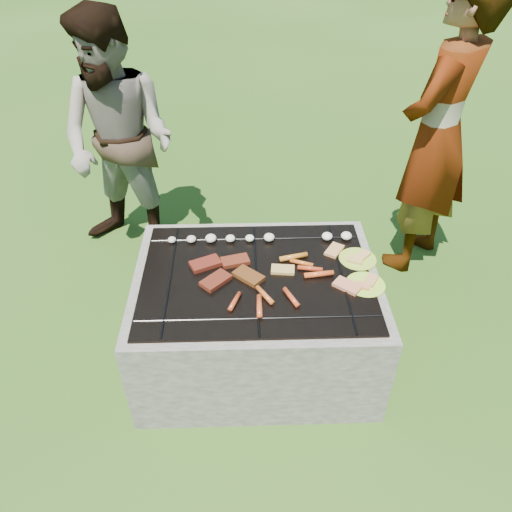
{
  "coord_description": "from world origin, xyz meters",
  "views": [
    {
      "loc": [
        -0.06,
        -2.0,
        2.31
      ],
      "look_at": [
        0.0,
        0.05,
        0.7
      ],
      "focal_mm": 35.0,
      "sensor_mm": 36.0,
      "label": 1
    }
  ],
  "objects_px": {
    "cook": "(437,136)",
    "bystander": "(120,143)",
    "plate_far": "(358,259)",
    "fire_pit": "(256,319)",
    "plate_near": "(366,285)"
  },
  "relations": [
    {
      "from": "cook",
      "to": "fire_pit",
      "type": "bearing_deg",
      "value": -9.75
    },
    {
      "from": "fire_pit",
      "to": "plate_near",
      "type": "xyz_separation_m",
      "value": [
        0.56,
        -0.09,
        0.33
      ]
    },
    {
      "from": "cook",
      "to": "plate_far",
      "type": "bearing_deg",
      "value": 4.66
    },
    {
      "from": "fire_pit",
      "to": "cook",
      "type": "bearing_deg",
      "value": 37.64
    },
    {
      "from": "plate_far",
      "to": "bystander",
      "type": "xyz_separation_m",
      "value": [
        -1.44,
        0.99,
        0.24
      ]
    },
    {
      "from": "plate_near",
      "to": "cook",
      "type": "relative_size",
      "value": 0.11
    },
    {
      "from": "plate_far",
      "to": "cook",
      "type": "xyz_separation_m",
      "value": [
        0.61,
        0.79,
        0.36
      ]
    },
    {
      "from": "fire_pit",
      "to": "bystander",
      "type": "height_order",
      "value": "bystander"
    },
    {
      "from": "fire_pit",
      "to": "plate_far",
      "type": "height_order",
      "value": "plate_far"
    },
    {
      "from": "cook",
      "to": "bystander",
      "type": "distance_m",
      "value": 2.07
    },
    {
      "from": "fire_pit",
      "to": "plate_far",
      "type": "distance_m",
      "value": 0.66
    },
    {
      "from": "bystander",
      "to": "plate_near",
      "type": "bearing_deg",
      "value": -16.71
    },
    {
      "from": "plate_near",
      "to": "cook",
      "type": "xyz_separation_m",
      "value": [
        0.61,
        1.0,
        0.36
      ]
    },
    {
      "from": "plate_near",
      "to": "bystander",
      "type": "xyz_separation_m",
      "value": [
        -1.44,
        1.2,
        0.24
      ]
    },
    {
      "from": "fire_pit",
      "to": "plate_near",
      "type": "bearing_deg",
      "value": -9.12
    }
  ]
}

